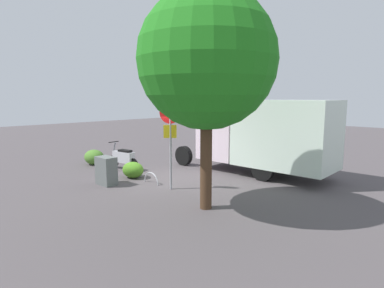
% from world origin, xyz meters
% --- Properties ---
extents(ground_plane, '(60.00, 60.00, 0.00)m').
position_xyz_m(ground_plane, '(0.00, 0.00, 0.00)').
color(ground_plane, '#4F484A').
extents(box_truck_near, '(6.89, 2.26, 3.05)m').
position_xyz_m(box_truck_near, '(-2.31, -3.34, 1.65)').
color(box_truck_near, black).
rests_on(box_truck_near, ground).
extents(motorcycle, '(1.81, 0.58, 1.20)m').
position_xyz_m(motorcycle, '(2.63, 0.12, 0.52)').
color(motorcycle, black).
rests_on(motorcycle, ground).
extents(stop_sign, '(0.71, 0.33, 3.03)m').
position_xyz_m(stop_sign, '(-1.11, 0.78, 2.02)').
color(stop_sign, '#9E9EA3').
rests_on(stop_sign, ground).
extents(street_tree, '(3.77, 3.77, 6.01)m').
position_xyz_m(street_tree, '(-3.24, 1.40, 4.12)').
color(street_tree, '#47301E').
rests_on(street_tree, ground).
extents(utility_cabinet, '(0.77, 0.48, 1.03)m').
position_xyz_m(utility_cabinet, '(1.01, 1.99, 0.51)').
color(utility_cabinet, slate).
rests_on(utility_cabinet, ground).
extents(bike_rack_hoop, '(0.85, 0.09, 0.85)m').
position_xyz_m(bike_rack_hoop, '(-0.04, 0.77, 0.00)').
color(bike_rack_hoop, '#B7B7BC').
rests_on(bike_rack_hoop, ground).
extents(shrub_near_sign, '(1.04, 0.85, 0.71)m').
position_xyz_m(shrub_near_sign, '(4.54, 0.46, 0.35)').
color(shrub_near_sign, '#4D802D').
rests_on(shrub_near_sign, ground).
extents(shrub_by_tree, '(0.92, 0.76, 0.63)m').
position_xyz_m(shrub_by_tree, '(1.14, 0.71, 0.32)').
color(shrub_by_tree, '#4A8522').
rests_on(shrub_by_tree, ground).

